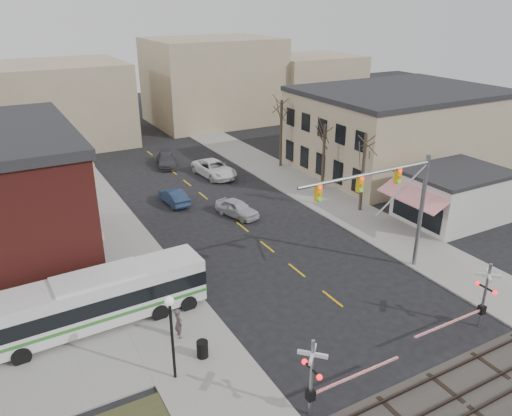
{
  "coord_description": "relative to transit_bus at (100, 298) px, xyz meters",
  "views": [
    {
      "loc": [
        -16.82,
        -18.61,
        17.04
      ],
      "look_at": [
        -1.14,
        9.67,
        3.5
      ],
      "focal_mm": 35.0,
      "sensor_mm": 36.0,
      "label": 1
    }
  ],
  "objects": [
    {
      "name": "ground",
      "position": [
        12.97,
        -6.2,
        -1.73
      ],
      "size": [
        160.0,
        160.0,
        0.0
      ],
      "primitive_type": "plane",
      "color": "black",
      "rests_on": "ground"
    },
    {
      "name": "pedestrian_far",
      "position": [
        2.52,
        2.23,
        -0.72
      ],
      "size": [
        1.0,
        1.07,
        1.76
      ],
      "primitive_type": "imported",
      "rotation": [
        0.0,
        0.0,
        1.06
      ],
      "color": "#3B3862",
      "rests_on": "sidewalk_west"
    },
    {
      "name": "sidewalk_east",
      "position": [
        22.47,
        13.8,
        -1.67
      ],
      "size": [
        5.0,
        60.0,
        0.12
      ],
      "primitive_type": "cube",
      "color": "gray",
      "rests_on": "ground"
    },
    {
      "name": "car_b",
      "position": [
        9.9,
        15.23,
        -1.04
      ],
      "size": [
        1.66,
        4.25,
        1.38
      ],
      "primitive_type": "imported",
      "rotation": [
        0.0,
        0.0,
        3.19
      ],
      "color": "#1C2B47",
      "rests_on": "ground"
    },
    {
      "name": "trash_bin",
      "position": [
        3.78,
        -5.41,
        -1.15
      ],
      "size": [
        0.6,
        0.6,
        0.91
      ],
      "primitive_type": "cylinder",
      "color": "black",
      "rests_on": "sidewalk_west"
    },
    {
      "name": "ballast_strip",
      "position": [
        12.97,
        -14.2,
        -1.7
      ],
      "size": [
        160.0,
        5.0,
        0.06
      ],
      "primitive_type": "cube",
      "color": "#332D28",
      "rests_on": "ground"
    },
    {
      "name": "awning_shop",
      "position": [
        28.94,
        0.8,
        0.44
      ],
      "size": [
        9.74,
        6.2,
        4.3
      ],
      "color": "beige",
      "rests_on": "ground"
    },
    {
      "name": "tree_east_a",
      "position": [
        23.47,
        5.8,
        1.77
      ],
      "size": [
        0.28,
        0.28,
        6.75
      ],
      "color": "#382B21",
      "rests_on": "sidewalk_east"
    },
    {
      "name": "transit_bus",
      "position": [
        0.0,
        0.0,
        0.0
      ],
      "size": [
        11.9,
        3.01,
        3.04
      ],
      "color": "silver",
      "rests_on": "ground"
    },
    {
      "name": "street_lamp",
      "position": [
        2.01,
        -6.16,
        1.63
      ],
      "size": [
        0.44,
        0.44,
        4.56
      ],
      "color": "black",
      "rests_on": "sidewalk_west"
    },
    {
      "name": "car_a",
      "position": [
        13.63,
        10.03,
        -1.01
      ],
      "size": [
        2.87,
        4.5,
        1.43
      ],
      "primitive_type": "imported",
      "rotation": [
        0.0,
        0.0,
        0.31
      ],
      "color": "#B3B4B8",
      "rests_on": "ground"
    },
    {
      "name": "car_d",
      "position": [
        13.06,
        26.15,
        -1.04
      ],
      "size": [
        3.09,
        5.08,
        1.37
      ],
      "primitive_type": "imported",
      "rotation": [
        0.0,
        0.0,
        -0.26
      ],
      "color": "#3A3A3E",
      "rests_on": "ground"
    },
    {
      "name": "tree_east_c",
      "position": [
        23.97,
        19.8,
        1.99
      ],
      "size": [
        0.28,
        0.28,
        7.2
      ],
      "color": "#382B21",
      "rests_on": "sidewalk_east"
    },
    {
      "name": "rr_crossing_east",
      "position": [
        18.07,
        -10.44,
        0.24
      ],
      "size": [
        5.6,
        1.36,
        4.0
      ],
      "color": "gray",
      "rests_on": "ground"
    },
    {
      "name": "rr_crossing_west",
      "position": [
        6.86,
        -11.17,
        0.24
      ],
      "size": [
        5.6,
        1.36,
        4.0
      ],
      "color": "gray",
      "rests_on": "ground"
    },
    {
      "name": "rail_tracks",
      "position": [
        12.97,
        -14.2,
        -1.61
      ],
      "size": [
        160.0,
        3.91,
        0.14
      ],
      "color": "#2D231E",
      "rests_on": "ground"
    },
    {
      "name": "tree_east_b",
      "position": [
        23.77,
        11.8,
        1.54
      ],
      "size": [
        0.28,
        0.28,
        6.3
      ],
      "color": "#382B21",
      "rests_on": "sidewalk_east"
    },
    {
      "name": "traffic_signal_mast",
      "position": [
        17.68,
        -3.57,
        4.02
      ],
      "size": [
        10.05,
        0.3,
        8.0
      ],
      "color": "gray",
      "rests_on": "ground"
    },
    {
      "name": "car_c",
      "position": [
        16.27,
        20.43,
        -0.91
      ],
      "size": [
        3.23,
        6.1,
        1.63
      ],
      "primitive_type": "imported",
      "rotation": [
        0.0,
        0.0,
        0.09
      ],
      "color": "silver",
      "rests_on": "ground"
    },
    {
      "name": "pedestrian_near",
      "position": [
        3.32,
        -3.28,
        -0.73
      ],
      "size": [
        0.43,
        0.65,
        1.76
      ],
      "primitive_type": "imported",
      "rotation": [
        0.0,
        0.0,
        1.59
      ],
      "color": "#4E3F3E",
      "rests_on": "sidewalk_west"
    },
    {
      "name": "tan_building",
      "position": [
        34.97,
        13.8,
        2.53
      ],
      "size": [
        20.3,
        15.3,
        8.5
      ],
      "color": "tan",
      "rests_on": "ground"
    },
    {
      "name": "sidewalk_west",
      "position": [
        3.47,
        13.8,
        -1.67
      ],
      "size": [
        5.0,
        60.0,
        0.12
      ],
      "primitive_type": "cube",
      "color": "gray",
      "rests_on": "ground"
    }
  ]
}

